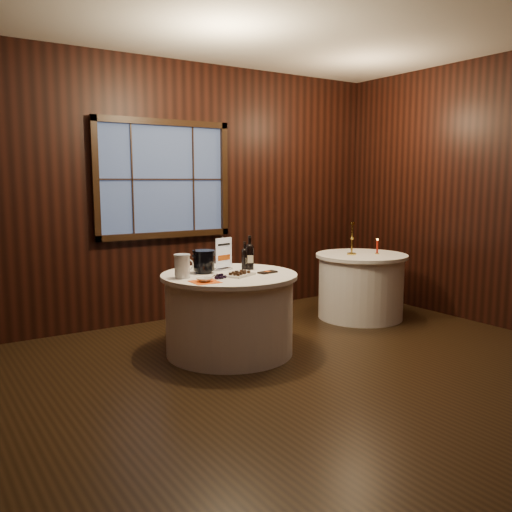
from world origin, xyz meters
TOP-DOWN VIEW (x-y plane):
  - ground at (0.00, 0.00)m, footprint 6.00×6.00m
  - back_wall at (0.00, 2.48)m, footprint 6.00×0.10m
  - main_table at (0.00, 1.00)m, footprint 1.28×1.28m
  - side_table at (2.00, 1.30)m, footprint 1.08×1.08m
  - sign_stand at (0.06, 1.21)m, footprint 0.20×0.13m
  - port_bottle_left at (0.26, 1.13)m, footprint 0.07×0.07m
  - port_bottle_right at (0.29, 1.10)m, footprint 0.08×0.09m
  - ice_bucket at (-0.18, 1.16)m, footprint 0.21×0.21m
  - chocolate_plate at (0.02, 0.85)m, footprint 0.33×0.29m
  - chocolate_box at (0.32, 0.83)m, footprint 0.19×0.12m
  - grape_bunch at (-0.20, 0.82)m, footprint 0.18×0.07m
  - glass_pitcher at (-0.46, 1.03)m, footprint 0.20×0.15m
  - orange_napkin at (-0.39, 0.75)m, footprint 0.24×0.24m
  - cracker_bowl at (-0.39, 0.75)m, footprint 0.18×0.18m
  - brass_candlestick at (1.87, 1.33)m, footprint 0.11×0.11m
  - red_candle at (2.16, 1.21)m, footprint 0.05×0.05m

SIDE VIEW (x-z plane):
  - ground at x=0.00m, z-range 0.00..0.00m
  - main_table at x=0.00m, z-range 0.00..0.77m
  - side_table at x=2.00m, z-range 0.00..0.77m
  - orange_napkin at x=-0.39m, z-range 0.77..0.77m
  - chocolate_box at x=0.32m, z-range 0.77..0.79m
  - chocolate_plate at x=0.02m, z-range 0.77..0.81m
  - cracker_bowl at x=-0.39m, z-range 0.77..0.81m
  - grape_bunch at x=-0.20m, z-range 0.77..0.81m
  - red_candle at x=2.16m, z-range 0.75..0.94m
  - glass_pitcher at x=-0.46m, z-range 0.77..0.99m
  - sign_stand at x=0.06m, z-range 0.72..1.05m
  - ice_bucket at x=-0.18m, z-range 0.78..0.99m
  - port_bottle_left at x=0.26m, z-range 0.75..1.03m
  - brass_candlestick at x=1.87m, z-range 0.72..1.10m
  - port_bottle_right at x=0.29m, z-range 0.75..1.08m
  - back_wall at x=0.00m, z-range 0.04..3.04m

